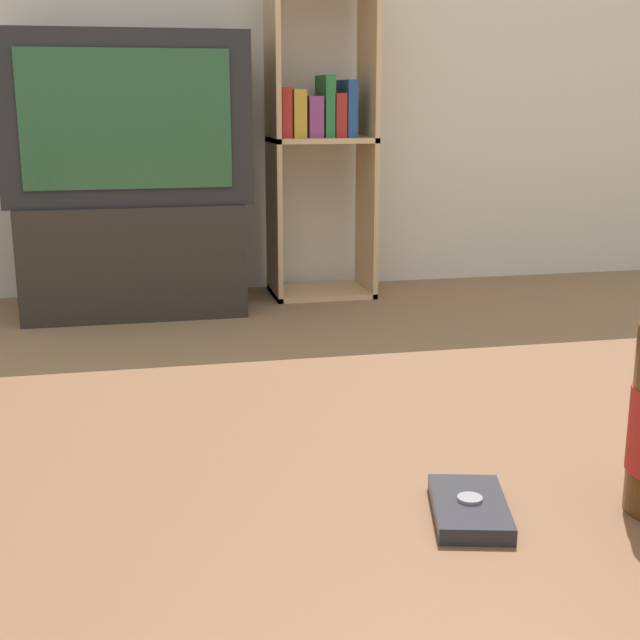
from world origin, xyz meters
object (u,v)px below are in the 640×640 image
television (126,118)px  cell_phone (469,508)px  tv_stand (133,255)px  bookshelf (319,131)px

television → cell_phone: (0.25, -2.79, -0.24)m
tv_stand → cell_phone: (0.25, -2.79, 0.27)m
television → cell_phone: bearing=-84.9°
tv_stand → television: size_ratio=0.93×
television → cell_phone: 2.81m
tv_stand → television: television is taller
tv_stand → bookshelf: bearing=7.7°
tv_stand → bookshelf: size_ratio=0.64×
tv_stand → bookshelf: (0.75, 0.10, 0.45)m
tv_stand → cell_phone: cell_phone is taller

